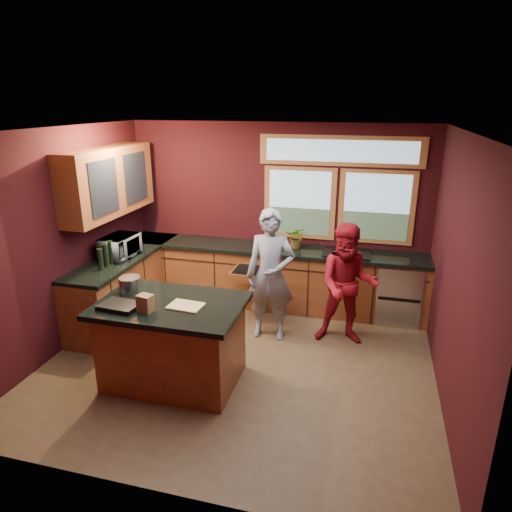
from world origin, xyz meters
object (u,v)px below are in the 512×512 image
at_px(island, 173,342).
at_px(cutting_board, 186,306).
at_px(person_grey, 270,275).
at_px(person_red, 348,285).
at_px(stock_pot, 130,285).

distance_m(island, cutting_board, 0.52).
relative_size(person_grey, cutting_board, 4.93).
relative_size(island, person_grey, 0.90).
relative_size(island, cutting_board, 4.43).
distance_m(person_grey, person_red, 0.98).
bearing_deg(stock_pot, cutting_board, -14.93).
bearing_deg(cutting_board, person_grey, 65.32).
distance_m(island, stock_pot, 0.80).
relative_size(island, person_red, 0.98).
xyz_separation_m(person_grey, cutting_board, (-0.60, -1.31, 0.09)).
bearing_deg(cutting_board, stock_pot, 165.07).
distance_m(person_grey, stock_pot, 1.76).
bearing_deg(island, person_red, 37.63).
xyz_separation_m(cutting_board, stock_pot, (-0.75, 0.20, 0.08)).
bearing_deg(person_red, cutting_board, -141.53).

